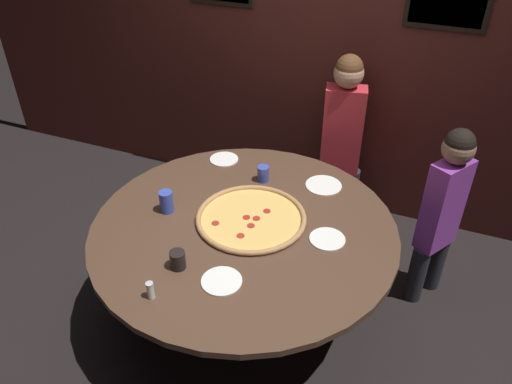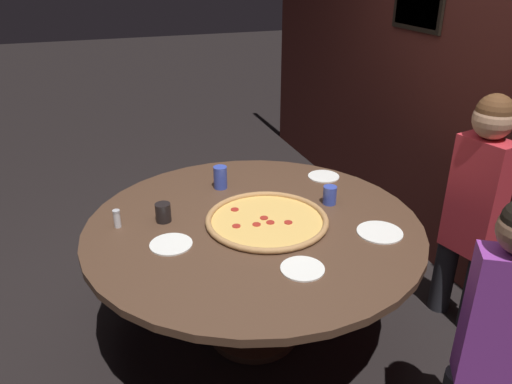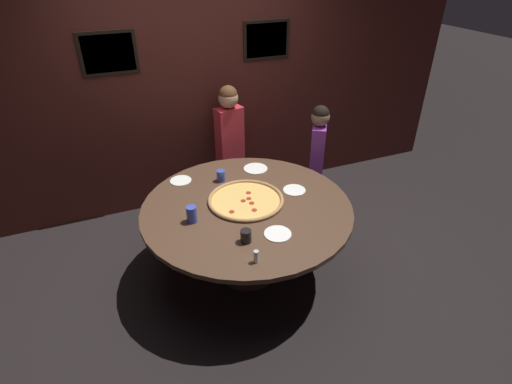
{
  "view_description": "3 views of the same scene",
  "coord_description": "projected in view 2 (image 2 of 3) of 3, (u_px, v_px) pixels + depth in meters",
  "views": [
    {
      "loc": [
        0.92,
        -2.05,
        2.56
      ],
      "look_at": [
        0.05,
        0.06,
        0.95
      ],
      "focal_mm": 35.0,
      "sensor_mm": 36.0,
      "label": 1
    },
    {
      "loc": [
        2.17,
        -0.76,
        2.02
      ],
      "look_at": [
        0.07,
        -0.01,
        0.96
      ],
      "focal_mm": 35.0,
      "sensor_mm": 36.0,
      "label": 2
    },
    {
      "loc": [
        -0.99,
        -2.61,
        2.6
      ],
      "look_at": [
        0.08,
        -0.01,
        0.86
      ],
      "focal_mm": 28.0,
      "sensor_mm": 36.0,
      "label": 3
    }
  ],
  "objects": [
    {
      "name": "dining_table",
      "position": [
        254.0,
        241.0,
        2.68
      ],
      "size": [
        1.77,
        1.77,
        0.74
      ],
      "color": "#4C3323",
      "rests_on": "ground_plane"
    },
    {
      "name": "drink_cup_front_edge",
      "position": [
        220.0,
        177.0,
        2.99
      ],
      "size": [
        0.08,
        0.08,
        0.14
      ],
      "primitive_type": "cylinder",
      "color": "#384CB7",
      "rests_on": "dining_table"
    },
    {
      "name": "diner_far_left",
      "position": [
        499.0,
        325.0,
        1.94
      ],
      "size": [
        0.26,
        0.33,
        1.26
      ],
      "rotation": [
        0.0,
        0.0,
        -2.12
      ],
      "color": "#232328",
      "rests_on": "ground_plane"
    },
    {
      "name": "white_plate_left_side",
      "position": [
        171.0,
        244.0,
        2.43
      ],
      "size": [
        0.21,
        0.21,
        0.01
      ],
      "primitive_type": "cylinder",
      "color": "white",
      "rests_on": "dining_table"
    },
    {
      "name": "white_plate_beside_cup",
      "position": [
        302.0,
        269.0,
        2.24
      ],
      "size": [
        0.2,
        0.2,
        0.01
      ],
      "primitive_type": "cylinder",
      "color": "white",
      "rests_on": "dining_table"
    },
    {
      "name": "drink_cup_beside_pizza",
      "position": [
        330.0,
        195.0,
        2.81
      ],
      "size": [
        0.08,
        0.08,
        0.11
      ],
      "primitive_type": "cylinder",
      "color": "#384CB7",
      "rests_on": "dining_table"
    },
    {
      "name": "ground_plane",
      "position": [
        254.0,
        332.0,
        2.95
      ],
      "size": [
        24.0,
        24.0,
        0.0
      ],
      "primitive_type": "plane",
      "color": "black"
    },
    {
      "name": "white_plate_far_back",
      "position": [
        380.0,
        232.0,
        2.53
      ],
      "size": [
        0.23,
        0.23,
        0.01
      ],
      "primitive_type": "cylinder",
      "color": "white",
      "rests_on": "dining_table"
    },
    {
      "name": "drink_cup_near_right",
      "position": [
        163.0,
        212.0,
        2.62
      ],
      "size": [
        0.08,
        0.08,
        0.1
      ],
      "primitive_type": "cylinder",
      "color": "black",
      "rests_on": "dining_table"
    },
    {
      "name": "condiment_shaker",
      "position": [
        117.0,
        219.0,
        2.57
      ],
      "size": [
        0.04,
        0.04,
        0.1
      ],
      "color": "silver",
      "rests_on": "dining_table"
    },
    {
      "name": "diner_side_left",
      "position": [
        476.0,
        202.0,
        2.74
      ],
      "size": [
        0.36,
        0.21,
        1.39
      ],
      "rotation": [
        0.0,
        0.0,
        -2.92
      ],
      "color": "#232328",
      "rests_on": "ground_plane"
    },
    {
      "name": "back_wall",
      "position": [
        500.0,
        93.0,
        2.83
      ],
      "size": [
        6.4,
        0.08,
        2.6
      ],
      "color": "#4C1E19",
      "rests_on": "ground_plane"
    },
    {
      "name": "giant_pizza",
      "position": [
        267.0,
        220.0,
        2.63
      ],
      "size": [
        0.65,
        0.65,
        0.03
      ],
      "color": "#EAB75B",
      "rests_on": "dining_table"
    },
    {
      "name": "white_plate_near_front",
      "position": [
        324.0,
        176.0,
        3.17
      ],
      "size": [
        0.2,
        0.2,
        0.01
      ],
      "primitive_type": "cylinder",
      "color": "white",
      "rests_on": "dining_table"
    }
  ]
}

